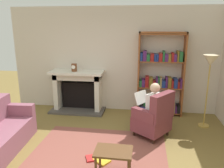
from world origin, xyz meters
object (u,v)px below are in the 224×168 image
bookshelf (160,78)px  floor_lamp (210,67)px  mantel_clock (74,68)px  side_table (113,154)px  fireplace (78,89)px  armchair_reading (154,117)px  seated_reader (150,107)px

bookshelf → floor_lamp: bearing=-31.9°
mantel_clock → side_table: bearing=-61.3°
mantel_clock → bookshelf: (2.18, 0.14, -0.22)m
fireplace → mantel_clock: mantel_clock is taller
armchair_reading → floor_lamp: bearing=157.0°
mantel_clock → floor_lamp: bearing=-8.6°
bookshelf → armchair_reading: bookshelf is taller
bookshelf → seated_reader: 1.29m
bookshelf → armchair_reading: size_ratio=2.15×
bookshelf → fireplace: bearing=-179.1°
seated_reader → floor_lamp: size_ratio=0.70×
mantel_clock → seated_reader: bearing=-29.3°
armchair_reading → fireplace: bearing=-86.0°
mantel_clock → side_table: (1.37, -2.51, -0.81)m
fireplace → bookshelf: (2.13, 0.04, 0.39)m
armchair_reading → side_table: size_ratio=1.73×
fireplace → bookshelf: size_ratio=0.68×
fireplace → floor_lamp: size_ratio=0.88×
armchair_reading → side_table: bearing=11.3°
armchair_reading → floor_lamp: (1.15, 0.67, 0.95)m
fireplace → armchair_reading: size_ratio=1.47×
bookshelf → seated_reader: bookshelf is taller
bookshelf → side_table: 2.83m
armchair_reading → seated_reader: 0.23m
fireplace → armchair_reading: 2.33m
armchair_reading → bookshelf: bearing=-150.7°
side_table → armchair_reading: bearing=64.7°
floor_lamp → seated_reader: bearing=-154.1°
floor_lamp → side_table: bearing=-131.3°
fireplace → seated_reader: bearing=-32.3°
mantel_clock → armchair_reading: 2.44m
fireplace → side_table: size_ratio=2.54×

